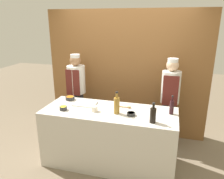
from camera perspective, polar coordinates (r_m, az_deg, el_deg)
The scene contains 14 objects.
ground_plane at distance 3.75m, azimuth -0.68°, elevation -18.29°, with size 14.00×14.00×0.00m, color #756651.
cabinet_wall at distance 4.29m, azimuth 3.63°, elevation 4.17°, with size 3.10×0.18×2.40m.
counter at distance 3.50m, azimuth -0.71°, elevation -12.28°, with size 2.01×0.79×0.90m.
sauce_bowl_orange at distance 3.78m, azimuth -10.90°, elevation -2.18°, with size 0.15×0.15×0.06m.
sauce_bowl_green at distance 3.13m, azimuth 5.02°, elevation -6.33°, with size 0.12×0.12×0.04m.
sauce_bowl_yellow at distance 3.38m, azimuth -12.60°, elevation -4.74°, with size 0.11×0.11×0.06m.
cutting_board at distance 3.54m, azimuth -7.08°, elevation -3.72°, with size 0.36×0.25×0.02m.
bottle_soy at distance 2.93m, azimuth 10.66°, elevation -6.53°, with size 0.08×0.08×0.28m.
bottle_wine at distance 3.25m, azimuth 15.33°, elevation -4.40°, with size 0.06×0.06×0.28m.
bottle_vinegar at distance 3.14m, azimuth 1.24°, elevation -4.09°, with size 0.08×0.08×0.33m.
cup_cream at distance 3.26m, azimuth -4.60°, elevation -5.05°, with size 0.09×0.09×0.08m.
wooden_spoon at distance 3.40m, azimuth 3.48°, elevation -4.53°, with size 0.26×0.05×0.03m.
chef_left at distance 4.26m, azimuth -9.16°, elevation -0.71°, with size 0.34×0.34×1.60m.
chef_right at distance 3.89m, azimuth 14.80°, elevation -2.74°, with size 0.31×0.31×1.61m.
Camera 1 is at (0.85, -2.91, 2.20)m, focal length 35.00 mm.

